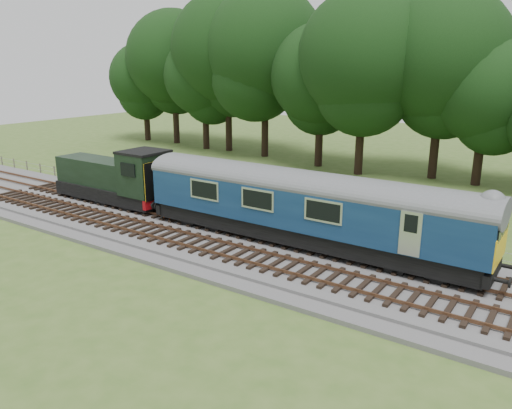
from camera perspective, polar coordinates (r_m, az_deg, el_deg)
The scene contains 9 objects.
ground at distance 27.41m, azimuth -5.92°, elevation -3.89°, with size 120.00×120.00×0.00m, color #416124.
ballast at distance 27.35m, azimuth -5.93°, elevation -3.55°, with size 70.00×7.00×0.35m, color #4C4C4F.
track_north at distance 28.30m, azimuth -4.11°, elevation -2.32°, with size 67.20×2.40×0.21m.
track_south at distance 26.15m, azimuth -8.20°, elevation -4.00°, with size 67.20×2.40×0.21m.
fence at distance 30.79m, azimuth -0.52°, elevation -1.58°, with size 64.00×0.12×1.00m, color #6B6054, non-canonical shape.
tree_line at distance 45.80m, azimuth 12.12°, elevation 3.88°, with size 70.00×8.00×18.00m, color black, non-canonical shape.
dmu_railcar at distance 24.83m, azimuth 5.47°, elevation 0.33°, with size 18.05×2.86×3.88m.
shunter_loco at distance 33.75m, azimuth -15.72°, elevation 2.85°, with size 8.91×2.60×3.38m.
worker at distance 29.55m, azimuth -10.21°, elevation 0.08°, with size 0.70×0.46×1.93m, color #E95C0C.
Camera 1 is at (16.81, -19.59, 9.22)m, focal length 35.00 mm.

